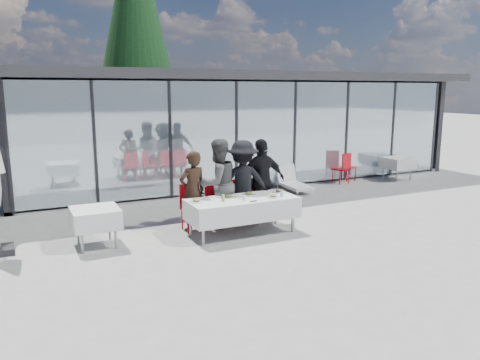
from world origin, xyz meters
The scene contains 26 objects.
ground centered at (0.00, 0.00, 0.00)m, with size 90.00×90.00×0.00m, color gray.
pavilion centered at (2.00, 8.16, 2.15)m, with size 14.80×8.80×3.44m.
treeline centered at (-2.00, 28.00, 2.20)m, with size 62.50×2.00×4.40m.
dining_table centered at (-0.55, 0.42, 0.54)m, with size 2.26×0.96×0.75m.
diner_a centered at (-1.38, 1.06, 0.85)m, with size 0.62×0.62×1.69m, color black.
diner_chair_a centered at (-1.38, 1.17, 0.54)m, with size 0.44×0.44×0.97m.
diner_b centered at (-0.81, 1.06, 0.96)m, with size 0.93×0.93×1.92m, color #4D4D4D.
diner_chair_b centered at (-0.81, 1.17, 0.54)m, with size 0.44×0.44×0.97m.
diner_c centered at (-0.22, 1.06, 0.93)m, with size 1.20×1.20×1.86m, color black.
diner_chair_c centered at (-0.22, 1.17, 0.54)m, with size 0.44×0.44×0.97m.
diner_d centered at (0.26, 1.06, 0.94)m, with size 1.10×1.10×1.87m, color black.
diner_chair_d centered at (0.26, 1.17, 0.54)m, with size 0.44×0.44×0.97m.
plate_a centered at (-1.50, 0.53, 0.77)m, with size 0.29×0.29×0.07m.
plate_b centered at (-0.78, 0.58, 0.77)m, with size 0.29×0.29×0.07m.
plate_c centered at (-0.29, 0.63, 0.77)m, with size 0.29×0.29×0.07m.
plate_d centered at (0.42, 0.57, 0.77)m, with size 0.29×0.29×0.07m.
plate_extra centered at (0.06, 0.21, 0.77)m, with size 0.29×0.29×0.07m.
juice_bottle centered at (-1.01, 0.34, 0.82)m, with size 0.06×0.06×0.14m, color #89C150.
drinking_glasses centered at (-0.17, 0.22, 0.80)m, with size 0.92×0.13×0.10m.
folded_eyeglasses centered at (-0.46, 0.08, 0.76)m, with size 0.14×0.03×0.01m, color black.
spare_table_left centered at (-3.39, 0.92, 0.55)m, with size 0.86×0.86×0.74m.
spare_table_right centered at (6.65, 3.49, 0.55)m, with size 0.86×0.86×0.74m.
spare_chair_a centered at (5.04, 4.13, 0.54)m, with size 0.51×0.51×0.97m.
spare_chair_b centered at (4.64, 3.74, 0.54)m, with size 0.55×0.55×0.97m.
lounger centered at (2.63, 3.56, 0.26)m, with size 0.68×1.36×0.72m.
conifer_tree centered at (0.50, 13.00, 5.99)m, with size 4.00×4.00×10.50m.
Camera 1 is at (-4.64, -7.92, 2.94)m, focal length 35.00 mm.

